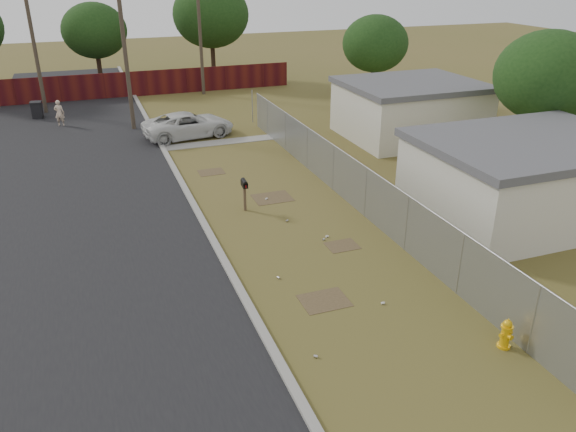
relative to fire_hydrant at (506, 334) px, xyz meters
name	(u,v)px	position (x,y,z in m)	size (l,w,h in m)	color
ground	(290,228)	(-2.70, 8.60, -0.40)	(120.00, 120.00, 0.00)	brown
street	(92,178)	(-9.46, 16.65, -0.39)	(15.10, 60.00, 0.12)	black
chainlink_fence	(354,188)	(0.42, 9.63, 0.39)	(0.10, 27.06, 2.02)	#93959B
privacy_fence	(90,87)	(-8.70, 33.60, 0.50)	(30.00, 0.12, 1.80)	#4B1410
utility_poles	(123,38)	(-6.37, 29.27, 4.29)	(12.60, 8.24, 9.00)	#4A3F31
houses	(462,139)	(7.00, 11.74, 1.16)	(9.30, 17.24, 3.10)	beige
horizon_trees	(185,31)	(-1.86, 32.16, 4.23)	(33.32, 31.94, 7.78)	#352318
fire_hydrant	(506,334)	(0.00, 0.00, 0.00)	(0.39, 0.40, 0.86)	#DFA60B
mailbox	(244,186)	(-3.84, 10.77, 0.63)	(0.23, 0.57, 1.31)	brown
pickup_truck	(189,125)	(-3.92, 21.76, 0.30)	(2.34, 5.08, 1.41)	silver
pedestrian	(59,113)	(-10.77, 26.84, 0.38)	(0.57, 0.37, 1.56)	beige
trash_bin	(37,110)	(-12.14, 29.27, 0.14)	(0.74, 0.81, 1.06)	black
scattered_litter	(309,254)	(-2.87, 6.38, -0.36)	(3.13, 10.32, 0.07)	silver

